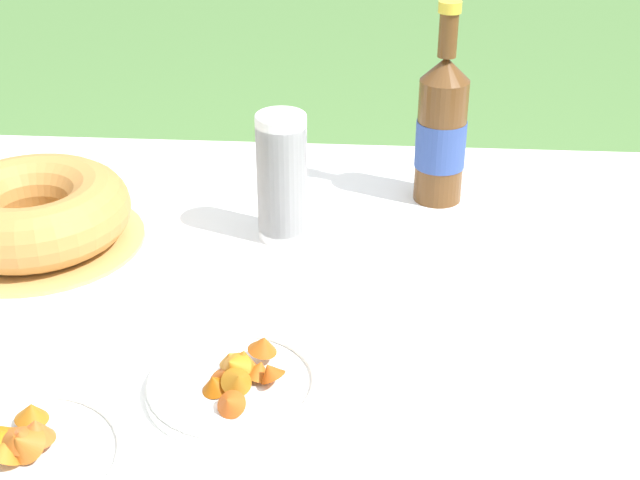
{
  "coord_description": "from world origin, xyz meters",
  "views": [
    {
      "loc": [
        0.1,
        -0.99,
        1.3
      ],
      "look_at": [
        0.03,
        0.03,
        0.73
      ],
      "focal_mm": 50.0,
      "sensor_mm": 36.0,
      "label": 1
    }
  ],
  "objects_px": {
    "cider_bottle_amber": "(441,130)",
    "snack_plate_left": "(235,381)",
    "bundt_cake": "(33,213)",
    "snack_plate_far": "(19,456)",
    "cup_stack": "(282,178)"
  },
  "relations": [
    {
      "from": "cider_bottle_amber",
      "to": "snack_plate_left",
      "type": "bearing_deg",
      "value": -115.93
    },
    {
      "from": "bundt_cake",
      "to": "snack_plate_far",
      "type": "bearing_deg",
      "value": -72.41
    },
    {
      "from": "bundt_cake",
      "to": "snack_plate_left",
      "type": "bearing_deg",
      "value": -43.3
    },
    {
      "from": "cider_bottle_amber",
      "to": "snack_plate_far",
      "type": "height_order",
      "value": "cider_bottle_amber"
    },
    {
      "from": "cider_bottle_amber",
      "to": "snack_plate_left",
      "type": "xyz_separation_m",
      "value": [
        -0.25,
        -0.5,
        -0.1
      ]
    },
    {
      "from": "bundt_cake",
      "to": "cup_stack",
      "type": "xyz_separation_m",
      "value": [
        0.35,
        0.05,
        0.05
      ]
    },
    {
      "from": "cider_bottle_amber",
      "to": "snack_plate_far",
      "type": "distance_m",
      "value": 0.78
    },
    {
      "from": "bundt_cake",
      "to": "cup_stack",
      "type": "bearing_deg",
      "value": 7.32
    },
    {
      "from": "cup_stack",
      "to": "cider_bottle_amber",
      "type": "distance_m",
      "value": 0.27
    },
    {
      "from": "bundt_cake",
      "to": "snack_plate_far",
      "type": "distance_m",
      "value": 0.48
    },
    {
      "from": "bundt_cake",
      "to": "cup_stack",
      "type": "relative_size",
      "value": 1.62
    },
    {
      "from": "bundt_cake",
      "to": "cider_bottle_amber",
      "type": "relative_size",
      "value": 0.98
    },
    {
      "from": "cider_bottle_amber",
      "to": "snack_plate_far",
      "type": "bearing_deg",
      "value": -124.47
    },
    {
      "from": "bundt_cake",
      "to": "snack_plate_far",
      "type": "height_order",
      "value": "bundt_cake"
    },
    {
      "from": "cup_stack",
      "to": "cider_bottle_amber",
      "type": "xyz_separation_m",
      "value": [
        0.23,
        0.14,
        0.02
      ]
    }
  ]
}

